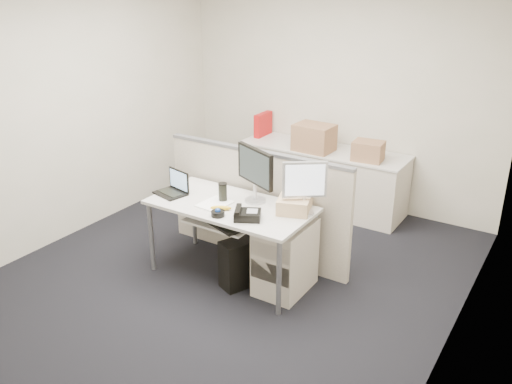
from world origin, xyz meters
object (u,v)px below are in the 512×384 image
Objects in this scene: monitor_main at (255,175)px; desk_phone at (248,215)px; laptop at (170,184)px; desk at (231,211)px.

monitor_main is 0.45m from desk_phone.
monitor_main is 0.84m from laptop.
laptop is (-0.62, -0.11, 0.17)m from desk.
desk_phone is (0.30, -0.18, 0.10)m from desk.
desk is at bearing 23.49° from laptop.
laptop is at bearing 147.71° from desk_phone.
laptop is (-0.77, -0.29, -0.15)m from monitor_main.
desk is 2.93× the size of monitor_main.
desk is 0.40m from monitor_main.
monitor_main is at bearing 50.19° from desk.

